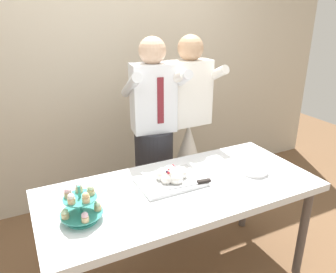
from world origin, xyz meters
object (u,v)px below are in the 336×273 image
(cupcake_stand, at_px, (81,206))
(plate_stack, at_px, (255,170))
(dessert_table, at_px, (181,197))
(person_bride, at_px, (188,158))
(main_cake_tray, at_px, (171,178))
(person_groom, at_px, (154,149))

(cupcake_stand, bearing_deg, plate_stack, 0.80)
(cupcake_stand, relative_size, plate_stack, 1.24)
(dessert_table, relative_size, person_bride, 1.08)
(cupcake_stand, xyz_separation_m, main_cake_tray, (0.61, 0.15, -0.05))
(plate_stack, xyz_separation_m, person_bride, (-0.10, 0.77, -0.21))
(cupcake_stand, relative_size, person_bride, 0.14)
(main_cake_tray, xyz_separation_m, plate_stack, (0.59, -0.13, -0.02))
(dessert_table, relative_size, person_groom, 1.08)
(person_bride, bearing_deg, main_cake_tray, -128.07)
(plate_stack, bearing_deg, cupcake_stand, -179.20)
(main_cake_tray, xyz_separation_m, person_groom, (0.15, 0.61, -0.07))
(main_cake_tray, height_order, plate_stack, main_cake_tray)
(cupcake_stand, bearing_deg, main_cake_tray, 13.82)
(main_cake_tray, bearing_deg, person_bride, 51.93)
(dessert_table, distance_m, plate_stack, 0.56)
(dessert_table, height_order, person_bride, person_bride)
(dessert_table, xyz_separation_m, person_groom, (0.11, 0.69, 0.05))
(dessert_table, xyz_separation_m, plate_stack, (0.55, -0.06, 0.10))
(person_bride, bearing_deg, dessert_table, -122.80)
(dessert_table, relative_size, cupcake_stand, 7.83)
(plate_stack, relative_size, person_groom, 0.11)
(dessert_table, relative_size, main_cake_tray, 4.14)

